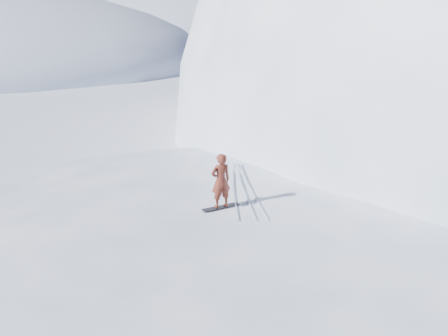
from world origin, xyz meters
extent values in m
ellipsoid|color=white|center=(1.00, 3.00, 0.00)|extent=(36.00, 28.00, 4.80)
ellipsoid|color=white|center=(10.00, 20.00, 0.00)|extent=(28.00, 24.00, 18.00)
ellipsoid|color=white|center=(-40.00, 110.00, 0.00)|extent=(140.00, 90.00, 36.00)
ellipsoid|color=white|center=(-2.00, 6.00, 0.00)|extent=(7.00, 6.30, 1.00)
cube|color=black|center=(-1.93, 3.64, 2.41)|extent=(1.29, 0.94, 0.02)
imported|color=maroon|center=(-1.93, 3.64, 3.40)|extent=(0.85, 0.78, 1.96)
cube|color=silver|center=(-1.73, 5.69, 2.42)|extent=(1.04, 5.93, 0.04)
cube|color=silver|center=(-1.35, 5.69, 2.42)|extent=(1.46, 5.85, 0.04)
cube|color=silver|center=(-1.07, 5.69, 2.42)|extent=(1.70, 5.79, 0.04)
camera|label=1|loc=(-0.28, -10.09, 9.01)|focal=35.00mm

